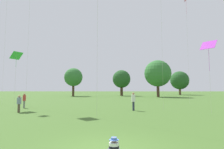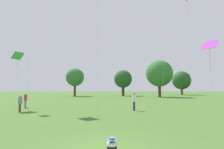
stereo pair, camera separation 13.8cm
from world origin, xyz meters
name	(u,v)px [view 1 (the left image)]	position (x,y,z in m)	size (l,w,h in m)	color
seated_toddler	(114,147)	(0.29, -0.18, 0.23)	(0.44, 0.54, 0.57)	#383D56
person_standing_0	(24,99)	(-10.18, 13.73, 1.01)	(0.42, 0.42, 1.69)	slate
person_standing_1	(19,102)	(-8.74, 10.08, 0.93)	(0.41, 0.41, 1.59)	brown
person_standing_3	(133,100)	(2.15, 11.69, 1.09)	(0.44, 0.44, 1.83)	#282D42
kite_2	(208,46)	(9.19, 10.25, 6.27)	(1.59, 1.60, 6.84)	#B738C6
kite_4	(16,56)	(-11.05, 13.25, 5.92)	(1.33, 1.43, 6.39)	green
kite_8	(186,6)	(11.18, 19.72, 14.92)	(0.74, 0.90, 16.34)	pink
distant_tree_0	(122,79)	(2.22, 49.91, 5.33)	(5.74, 5.74, 8.26)	#473323
distant_tree_1	(73,77)	(-12.55, 46.48, 5.72)	(5.52, 5.52, 8.52)	#473323
distant_tree_2	(158,73)	(11.95, 41.99, 6.45)	(7.30, 7.30, 10.12)	#473323
distant_tree_3	(180,80)	(24.17, 59.21, 5.35)	(6.77, 6.77, 8.76)	brown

